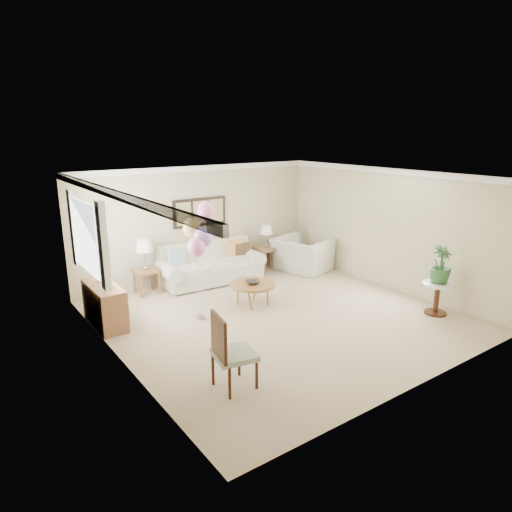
# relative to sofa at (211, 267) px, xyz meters

# --- Properties ---
(ground_plane) EXTENTS (6.00, 6.00, 0.00)m
(ground_plane) POSITION_rel_sofa_xyz_m (0.03, -2.49, -0.36)
(ground_plane) COLOR tan
(room_shell) EXTENTS (6.04, 6.04, 2.60)m
(room_shell) POSITION_rel_sofa_xyz_m (-0.08, -2.40, 1.27)
(room_shell) COLOR #BFB393
(room_shell) RESTS_ON ground
(wall_art_triptych) EXTENTS (1.35, 0.06, 0.65)m
(wall_art_triptych) POSITION_rel_sofa_xyz_m (0.03, 0.47, 1.19)
(wall_art_triptych) COLOR black
(wall_art_triptych) RESTS_ON ground
(sofa) EXTENTS (2.52, 1.04, 0.91)m
(sofa) POSITION_rel_sofa_xyz_m (0.00, 0.00, 0.00)
(sofa) COLOR beige
(sofa) RESTS_ON ground
(end_table_left) EXTENTS (0.50, 0.46, 0.55)m
(end_table_left) POSITION_rel_sofa_xyz_m (-1.50, 0.11, 0.10)
(end_table_left) COLOR brown
(end_table_left) RESTS_ON ground
(end_table_right) EXTENTS (0.55, 0.50, 0.60)m
(end_table_right) POSITION_rel_sofa_xyz_m (1.58, -0.01, 0.14)
(end_table_right) COLOR brown
(end_table_right) RESTS_ON ground
(lamp_left) EXTENTS (0.36, 0.36, 0.64)m
(lamp_left) POSITION_rel_sofa_xyz_m (-1.50, 0.11, 0.67)
(lamp_left) COLOR gray
(lamp_left) RESTS_ON end_table_left
(lamp_right) EXTENTS (0.30, 0.30, 0.53)m
(lamp_right) POSITION_rel_sofa_xyz_m (1.58, -0.01, 0.65)
(lamp_right) COLOR gray
(lamp_right) RESTS_ON end_table_right
(coffee_table) EXTENTS (0.90, 0.90, 0.45)m
(coffee_table) POSITION_rel_sofa_xyz_m (-0.05, -1.75, 0.06)
(coffee_table) COLOR brown
(coffee_table) RESTS_ON ground
(decor_bowl) EXTENTS (0.37, 0.37, 0.07)m
(decor_bowl) POSITION_rel_sofa_xyz_m (-0.07, -1.78, 0.13)
(decor_bowl) COLOR #29241F
(decor_bowl) RESTS_ON coffee_table
(armchair) EXTENTS (1.39, 1.50, 0.82)m
(armchair) POSITION_rel_sofa_xyz_m (2.26, -0.57, 0.05)
(armchair) COLOR beige
(armchair) RESTS_ON ground
(side_table) EXTENTS (0.56, 0.56, 0.61)m
(side_table) POSITION_rel_sofa_xyz_m (2.52, -4.12, 0.10)
(side_table) COLOR silver
(side_table) RESTS_ON ground
(potted_plant) EXTENTS (0.43, 0.43, 0.71)m
(potted_plant) POSITION_rel_sofa_xyz_m (2.55, -4.11, 0.60)
(potted_plant) COLOR #21471F
(potted_plant) RESTS_ON side_table
(accent_chair) EXTENTS (0.63, 0.63, 1.09)m
(accent_chair) POSITION_rel_sofa_xyz_m (-2.05, -4.06, 0.21)
(accent_chair) COLOR #90A187
(accent_chair) RESTS_ON ground
(credenza) EXTENTS (0.46, 1.20, 0.74)m
(credenza) POSITION_rel_sofa_xyz_m (-2.73, -0.99, 0.01)
(credenza) COLOR brown
(credenza) RESTS_ON ground
(vase_white) EXTENTS (0.21, 0.21, 0.18)m
(vase_white) POSITION_rel_sofa_xyz_m (-2.71, -1.22, 0.47)
(vase_white) COLOR silver
(vase_white) RESTS_ON credenza
(vase_sage) EXTENTS (0.18, 0.18, 0.17)m
(vase_sage) POSITION_rel_sofa_xyz_m (-2.71, -0.79, 0.47)
(vase_sage) COLOR silver
(vase_sage) RESTS_ON credenza
(balloon_cluster) EXTENTS (0.62, 0.53, 2.16)m
(balloon_cluster) POSITION_rel_sofa_xyz_m (-1.21, -1.79, 1.28)
(balloon_cluster) COLOR gray
(balloon_cluster) RESTS_ON ground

